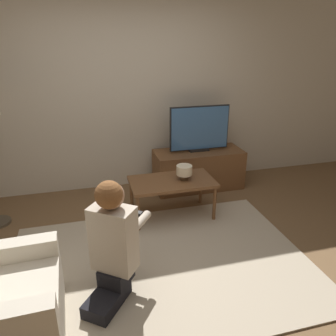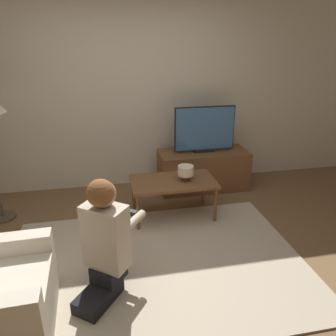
# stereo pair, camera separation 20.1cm
# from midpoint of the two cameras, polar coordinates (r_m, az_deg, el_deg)

# --- Properties ---
(ground_plane) EXTENTS (10.00, 10.00, 0.00)m
(ground_plane) POSITION_cam_midpoint_polar(r_m,az_deg,el_deg) (3.20, -2.99, -16.53)
(ground_plane) COLOR brown
(wall_back) EXTENTS (10.00, 0.06, 2.60)m
(wall_back) POSITION_cam_midpoint_polar(r_m,az_deg,el_deg) (4.47, -8.67, 12.81)
(wall_back) COLOR beige
(wall_back) RESTS_ON ground_plane
(rug) EXTENTS (2.75, 1.95, 0.02)m
(rug) POSITION_cam_midpoint_polar(r_m,az_deg,el_deg) (3.19, -2.99, -16.42)
(rug) COLOR #BCAD93
(rug) RESTS_ON ground_plane
(tv_stand) EXTENTS (1.21, 0.50, 0.54)m
(tv_stand) POSITION_cam_midpoint_polar(r_m,az_deg,el_deg) (4.58, 4.02, -0.23)
(tv_stand) COLOR brown
(tv_stand) RESTS_ON ground_plane
(tv) EXTENTS (0.82, 0.08, 0.62)m
(tv) POSITION_cam_midpoint_polar(r_m,az_deg,el_deg) (4.39, 4.21, 6.83)
(tv) COLOR black
(tv) RESTS_ON tv_stand
(coffee_table) EXTENTS (0.96, 0.54, 0.46)m
(coffee_table) POSITION_cam_midpoint_polar(r_m,az_deg,el_deg) (3.76, -0.84, -2.83)
(coffee_table) COLOR brown
(coffee_table) RESTS_ON ground_plane
(person_kneeling) EXTENTS (0.65, 0.75, 1.01)m
(person_kneeling) POSITION_cam_midpoint_polar(r_m,az_deg,el_deg) (2.63, -11.80, -12.12)
(person_kneeling) COLOR black
(person_kneeling) RESTS_ON rug
(table_lamp) EXTENTS (0.18, 0.18, 0.17)m
(table_lamp) POSITION_cam_midpoint_polar(r_m,az_deg,el_deg) (3.73, 1.31, -0.56)
(table_lamp) COLOR #4C3823
(table_lamp) RESTS_ON coffee_table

